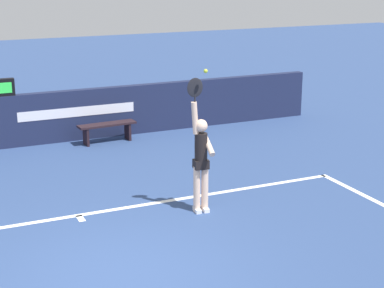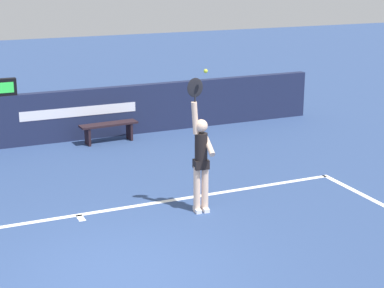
{
  "view_description": "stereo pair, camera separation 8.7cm",
  "coord_description": "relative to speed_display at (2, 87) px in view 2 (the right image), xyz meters",
  "views": [
    {
      "loc": [
        -2.44,
        -7.87,
        4.34
      ],
      "look_at": [
        1.84,
        1.63,
        1.33
      ],
      "focal_mm": 59.05,
      "sensor_mm": 36.0,
      "label": 1
    },
    {
      "loc": [
        -2.36,
        -7.91,
        4.34
      ],
      "look_at": [
        1.84,
        1.63,
        1.33
      ],
      "focal_mm": 59.05,
      "sensor_mm": 36.0,
      "label": 2
    }
  ],
  "objects": [
    {
      "name": "back_wall",
      "position": [
        0.55,
        0.0,
        -0.84
      ],
      "size": [
        15.8,
        0.23,
        1.28
      ],
      "color": "#1A213F",
      "rests_on": "ground"
    },
    {
      "name": "courtside_bench_near",
      "position": [
        2.41,
        -0.56,
        -1.11
      ],
      "size": [
        1.48,
        0.46,
        0.49
      ],
      "color": "black",
      "rests_on": "ground"
    },
    {
      "name": "speed_display",
      "position": [
        0.0,
        0.0,
        0.0
      ],
      "size": [
        0.67,
        0.18,
        0.41
      ],
      "color": "black",
      "rests_on": "back_wall"
    },
    {
      "name": "tennis_player",
      "position": [
        2.62,
        -5.63,
        -0.46
      ],
      "size": [
        0.45,
        0.51,
        2.46
      ],
      "color": "beige",
      "rests_on": "ground"
    },
    {
      "name": "tennis_ball",
      "position": [
        2.63,
        -5.8,
        1.1
      ],
      "size": [
        0.07,
        0.07,
        0.07
      ],
      "color": "#C5DE38"
    },
    {
      "name": "ground_plane",
      "position": [
        0.55,
        -7.4,
        -1.48
      ],
      "size": [
        60.0,
        60.0,
        0.0
      ],
      "primitive_type": "plane",
      "color": "navy"
    }
  ]
}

